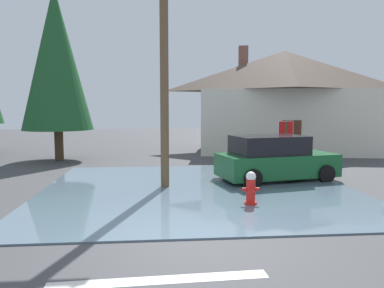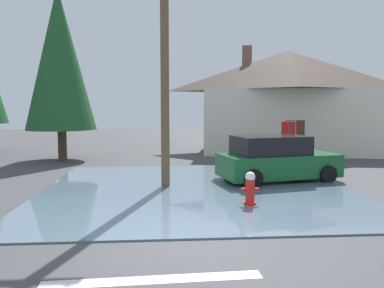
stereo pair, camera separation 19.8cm
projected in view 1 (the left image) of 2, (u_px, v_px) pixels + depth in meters
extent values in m
cube|color=#424244|center=(189.00, 244.00, 7.52)|extent=(80.00, 80.00, 0.10)
cube|color=slate|center=(198.00, 189.00, 12.27)|extent=(10.03, 9.34, 0.04)
cube|color=silver|center=(160.00, 280.00, 5.84)|extent=(3.46, 0.45, 0.01)
cylinder|color=red|center=(251.00, 204.00, 10.26)|extent=(0.34, 0.34, 0.11)
cylinder|color=red|center=(251.00, 190.00, 10.22)|extent=(0.25, 0.25, 0.62)
sphere|color=white|center=(251.00, 176.00, 10.19)|extent=(0.27, 0.27, 0.27)
cylinder|color=red|center=(244.00, 189.00, 10.20)|extent=(0.11, 0.10, 0.10)
cylinder|color=red|center=(257.00, 189.00, 10.24)|extent=(0.11, 0.10, 0.10)
cylinder|color=red|center=(252.00, 191.00, 10.04)|extent=(0.12, 0.11, 0.12)
cylinder|color=brown|center=(164.00, 53.00, 12.12)|extent=(0.28, 0.28, 8.90)
cylinder|color=#1E4C28|center=(285.00, 144.00, 16.98)|extent=(0.08, 0.08, 2.05)
cube|color=white|center=(286.00, 129.00, 16.92)|extent=(0.74, 0.15, 0.75)
cube|color=red|center=(286.00, 129.00, 16.92)|extent=(0.70, 0.15, 0.71)
cube|color=silver|center=(283.00, 121.00, 22.98)|extent=(10.64, 7.82, 3.68)
pyramid|color=brown|center=(284.00, 71.00, 22.68)|extent=(11.49, 8.44, 2.39)
cube|color=brown|center=(243.00, 63.00, 23.94)|extent=(0.70, 0.70, 2.15)
cube|color=#592D1E|center=(291.00, 139.00, 19.99)|extent=(0.99, 0.24, 2.00)
cube|color=#195B2D|center=(277.00, 165.00, 13.79)|extent=(4.55, 2.74, 0.81)
cube|color=black|center=(269.00, 145.00, 13.62)|extent=(2.84, 2.16, 0.67)
cylinder|color=black|center=(296.00, 166.00, 15.15)|extent=(0.67, 0.35, 0.64)
cylinder|color=black|center=(326.00, 174.00, 13.35)|extent=(0.67, 0.35, 0.64)
cylinder|color=black|center=(230.00, 169.00, 14.29)|extent=(0.67, 0.35, 0.64)
cylinder|color=black|center=(253.00, 178.00, 12.49)|extent=(0.67, 0.35, 0.64)
cylinder|color=#4C3823|center=(59.00, 145.00, 18.97)|extent=(0.43, 0.43, 1.56)
cone|color=#1E5128|center=(56.00, 58.00, 18.55)|extent=(3.46, 3.46, 7.09)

